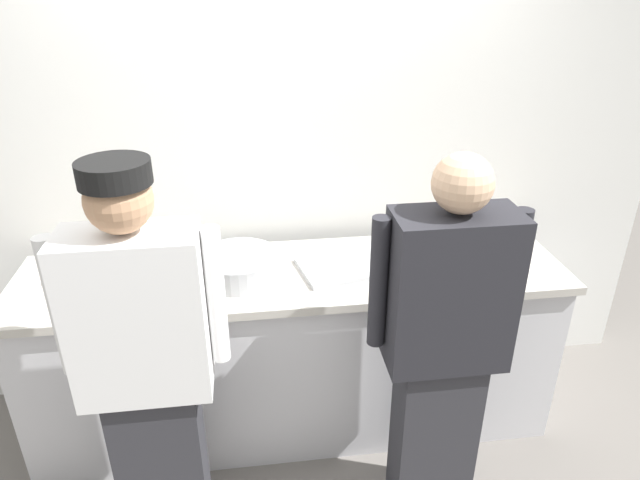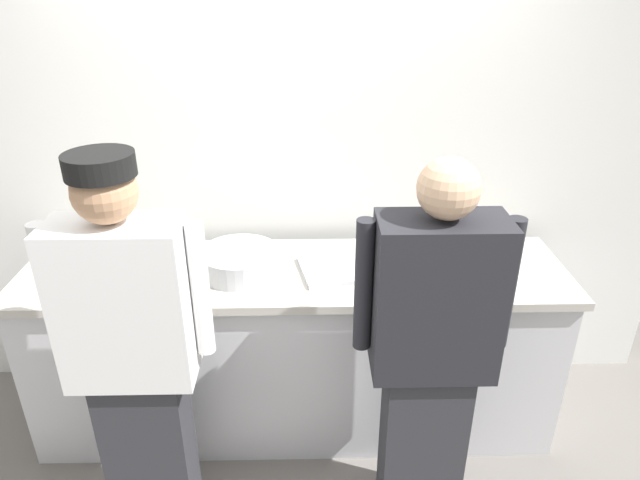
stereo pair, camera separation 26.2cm
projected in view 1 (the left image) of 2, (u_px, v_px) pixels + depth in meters
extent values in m
plane|color=slate|center=(304.00, 468.00, 2.81)|extent=(9.00, 9.00, 0.00)
cube|color=silver|center=(283.00, 151.00, 2.92)|extent=(4.14, 0.10, 2.78)
cube|color=silver|center=(295.00, 353.00, 2.93)|extent=(2.59, 0.61, 0.89)
cube|color=#B7B2A8|center=(293.00, 275.00, 2.72)|extent=(2.64, 0.67, 0.04)
cube|color=#2D2D33|center=(163.00, 465.00, 2.31)|extent=(0.34, 0.20, 0.82)
cube|color=white|center=(138.00, 316.00, 1.99)|extent=(0.48, 0.24, 0.65)
cylinder|color=white|center=(59.00, 307.00, 1.98)|extent=(0.07, 0.07, 0.55)
cylinder|color=white|center=(216.00, 297.00, 2.05)|extent=(0.07, 0.07, 0.55)
sphere|color=tan|center=(119.00, 200.00, 1.80)|extent=(0.22, 0.22, 0.22)
cylinder|color=black|center=(114.00, 172.00, 1.76)|extent=(0.23, 0.23, 0.08)
cube|color=#2D2D33|center=(433.00, 433.00, 2.47)|extent=(0.34, 0.20, 0.81)
cube|color=#232328|center=(450.00, 291.00, 2.15)|extent=(0.47, 0.24, 0.64)
cylinder|color=#232328|center=(378.00, 283.00, 2.14)|extent=(0.07, 0.07, 0.55)
cylinder|color=#232328|center=(514.00, 274.00, 2.21)|extent=(0.07, 0.07, 0.55)
sphere|color=tan|center=(463.00, 183.00, 1.96)|extent=(0.22, 0.22, 0.22)
cylinder|color=white|center=(150.00, 285.00, 2.58)|extent=(0.21, 0.21, 0.01)
cylinder|color=white|center=(150.00, 283.00, 2.58)|extent=(0.21, 0.21, 0.01)
cylinder|color=white|center=(149.00, 281.00, 2.57)|extent=(0.21, 0.21, 0.01)
cylinder|color=white|center=(149.00, 278.00, 2.57)|extent=(0.21, 0.21, 0.01)
cylinder|color=white|center=(426.00, 273.00, 2.68)|extent=(0.21, 0.21, 0.01)
cylinder|color=white|center=(426.00, 271.00, 2.68)|extent=(0.21, 0.21, 0.01)
cylinder|color=white|center=(426.00, 269.00, 2.67)|extent=(0.21, 0.21, 0.01)
cylinder|color=white|center=(427.00, 266.00, 2.67)|extent=(0.21, 0.21, 0.01)
cylinder|color=white|center=(427.00, 264.00, 2.66)|extent=(0.21, 0.21, 0.01)
cylinder|color=white|center=(427.00, 262.00, 2.66)|extent=(0.21, 0.21, 0.01)
cylinder|color=white|center=(427.00, 260.00, 2.65)|extent=(0.21, 0.21, 0.01)
cylinder|color=#B7BABF|center=(239.00, 266.00, 2.64)|extent=(0.38, 0.38, 0.12)
cube|color=#B7BABF|center=(349.00, 265.00, 2.74)|extent=(0.53, 0.40, 0.02)
cylinder|color=red|center=(66.00, 272.00, 2.55)|extent=(0.05, 0.05, 0.15)
cone|color=red|center=(62.00, 255.00, 2.52)|extent=(0.05, 0.05, 0.04)
cylinder|color=#56A333|center=(107.00, 247.00, 2.75)|extent=(0.06, 0.06, 0.17)
cone|color=#56A333|center=(104.00, 227.00, 2.71)|extent=(0.05, 0.05, 0.04)
cylinder|color=orange|center=(443.00, 230.00, 2.96)|extent=(0.05, 0.05, 0.15)
cone|color=orange|center=(444.00, 214.00, 2.92)|extent=(0.05, 0.05, 0.04)
cylinder|color=white|center=(153.00, 258.00, 2.79)|extent=(0.08, 0.08, 0.04)
cylinder|color=orange|center=(153.00, 255.00, 2.78)|extent=(0.07, 0.07, 0.01)
cylinder|color=white|center=(412.00, 250.00, 2.87)|extent=(0.08, 0.08, 0.04)
cylinder|color=#5B932D|center=(413.00, 247.00, 2.86)|extent=(0.07, 0.07, 0.01)
cylinder|color=white|center=(174.00, 260.00, 2.72)|extent=(0.09, 0.09, 0.08)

